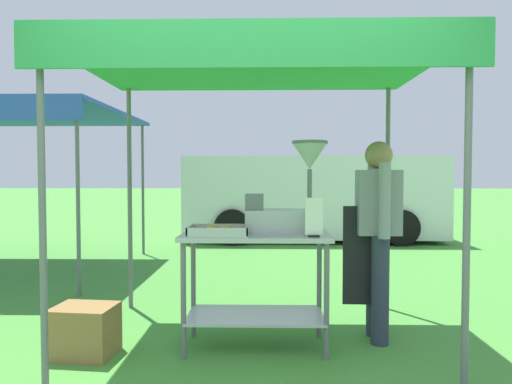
# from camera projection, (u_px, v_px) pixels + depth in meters

# --- Properties ---
(ground_plane) EXTENTS (70.00, 70.00, 0.00)m
(ground_plane) POSITION_uv_depth(u_px,v_px,m) (259.00, 248.00, 8.54)
(ground_plane) COLOR #478E38
(stall_canopy) EXTENTS (2.77, 2.05, 2.24)m
(stall_canopy) POSITION_uv_depth(u_px,v_px,m) (256.00, 71.00, 3.68)
(stall_canopy) COLOR slate
(stall_canopy) RESTS_ON ground
(donut_cart) EXTENTS (1.14, 0.57, 0.89)m
(donut_cart) POSITION_uv_depth(u_px,v_px,m) (255.00, 266.00, 3.64)
(donut_cart) COLOR #B7B7BC
(donut_cart) RESTS_ON ground
(donut_tray) EXTENTS (0.45, 0.29, 0.07)m
(donut_tray) POSITION_uv_depth(u_px,v_px,m) (218.00, 232.00, 3.52)
(donut_tray) COLOR #B7B7BC
(donut_tray) RESTS_ON donut_cart
(donut_fryer) EXTENTS (0.64, 0.28, 0.72)m
(donut_fryer) POSITION_uv_depth(u_px,v_px,m) (289.00, 198.00, 3.68)
(donut_fryer) COLOR #B7B7BC
(donut_fryer) RESTS_ON donut_cart
(menu_sign) EXTENTS (0.13, 0.05, 0.29)m
(menu_sign) POSITION_uv_depth(u_px,v_px,m) (314.00, 220.00, 3.42)
(menu_sign) COLOR black
(menu_sign) RESTS_ON donut_cart
(vendor) EXTENTS (0.45, 0.53, 1.61)m
(vendor) POSITION_uv_depth(u_px,v_px,m) (377.00, 229.00, 3.80)
(vendor) COLOR #2D3347
(vendor) RESTS_ON ground
(supply_crate) EXTENTS (0.47, 0.39, 0.37)m
(supply_crate) POSITION_uv_depth(u_px,v_px,m) (85.00, 331.00, 3.49)
(supply_crate) COLOR olive
(supply_crate) RESTS_ON ground
(van_white) EXTENTS (5.13, 2.14, 1.69)m
(van_white) POSITION_uv_depth(u_px,v_px,m) (313.00, 196.00, 9.79)
(van_white) COLOR white
(van_white) RESTS_ON ground
(neighbour_tent) EXTENTS (3.33, 2.93, 2.20)m
(neighbour_tent) POSITION_uv_depth(u_px,v_px,m) (2.00, 116.00, 6.46)
(neighbour_tent) COLOR slate
(neighbour_tent) RESTS_ON ground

